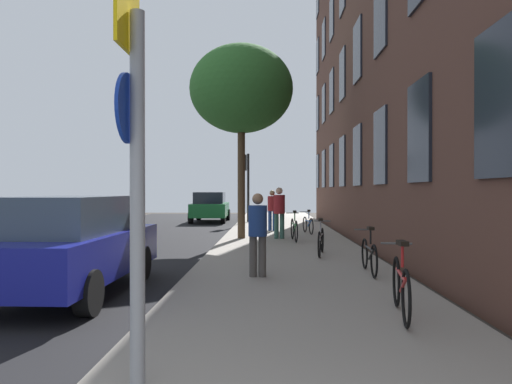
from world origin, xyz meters
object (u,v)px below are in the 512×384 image
at_px(bicycle_4, 308,224).
at_px(car_0, 69,244).
at_px(tree_near, 241,90).
at_px(bicycle_3, 294,229).
at_px(pedestrian_2, 272,207).
at_px(car_1, 210,207).
at_px(bicycle_0, 401,286).
at_px(bicycle_2, 321,241).
at_px(traffic_light, 246,175).
at_px(pedestrian_0, 258,229).
at_px(pedestrian_1, 279,209).
at_px(sign_post, 134,156).
at_px(bicycle_1, 369,255).

height_order(bicycle_4, car_0, car_0).
distance_m(tree_near, bicycle_3, 4.99).
bearing_deg(bicycle_4, pedestrian_2, 136.01).
bearing_deg(tree_near, pedestrian_2, 71.23).
height_order(bicycle_3, car_1, car_1).
relative_size(tree_near, bicycle_3, 3.77).
distance_m(bicycle_0, bicycle_2, 5.74).
xyz_separation_m(bicycle_2, car_1, (-4.50, 13.96, 0.36)).
xyz_separation_m(tree_near, bicycle_0, (2.61, -9.84, -4.61)).
xyz_separation_m(traffic_light, pedestrian_0, (0.95, -15.24, -1.49)).
distance_m(traffic_light, bicycle_2, 12.64).
bearing_deg(pedestrian_0, pedestrian_1, 85.54).
xyz_separation_m(pedestrian_2, car_1, (-3.33, 6.74, -0.20)).
bearing_deg(bicycle_4, car_1, 120.15).
bearing_deg(bicycle_4, pedestrian_1, -120.26).
bearing_deg(sign_post, bicycle_1, 61.27).
height_order(bicycle_4, car_1, car_1).
xyz_separation_m(bicycle_4, pedestrian_1, (-1.11, -1.91, 0.63)).
bearing_deg(sign_post, bicycle_3, 80.66).
bearing_deg(bicycle_1, traffic_light, 101.84).
relative_size(traffic_light, pedestrian_0, 2.23).
bearing_deg(bicycle_3, car_0, -118.67).
height_order(traffic_light, pedestrian_1, traffic_light).
bearing_deg(pedestrian_2, car_0, -106.66).
height_order(bicycle_3, pedestrian_1, pedestrian_1).
xyz_separation_m(sign_post, bicycle_0, (2.76, 2.34, -1.49)).
bearing_deg(pedestrian_2, sign_post, -94.47).
relative_size(bicycle_3, pedestrian_1, 1.01).
height_order(traffic_light, pedestrian_0, traffic_light).
bearing_deg(pedestrian_0, bicycle_0, -55.21).
relative_size(car_0, car_1, 0.96).
xyz_separation_m(pedestrian_0, pedestrian_1, (0.55, 7.03, 0.09)).
bearing_deg(bicycle_0, car_1, 103.95).
bearing_deg(bicycle_3, pedestrian_1, 122.81).
bearing_deg(pedestrian_1, bicycle_3, -57.19).
relative_size(tree_near, car_0, 1.53).
xyz_separation_m(bicycle_3, pedestrian_2, (-0.68, 3.91, 0.54)).
bearing_deg(pedestrian_1, pedestrian_0, -94.46).
bearing_deg(bicycle_4, bicycle_3, -103.98).
bearing_deg(car_0, car_1, 89.78).
distance_m(car_0, car_1, 18.10).
distance_m(bicycle_4, car_1, 9.29).
bearing_deg(bicycle_4, pedestrian_0, -100.54).
height_order(bicycle_1, car_1, car_1).
xyz_separation_m(bicycle_0, pedestrian_2, (-1.56, 12.95, 0.54)).
xyz_separation_m(sign_post, car_0, (-2.20, 3.92, -1.16)).
xyz_separation_m(traffic_light, bicycle_3, (1.96, -8.93, -2.00)).
relative_size(bicycle_1, bicycle_3, 0.98).
bearing_deg(pedestrian_2, bicycle_0, -83.13).
bearing_deg(traffic_light, bicycle_0, -81.00).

